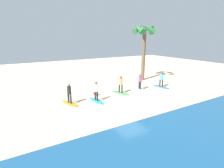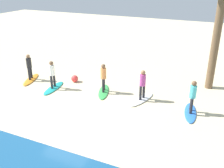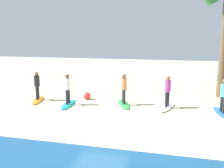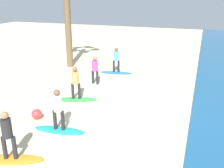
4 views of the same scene
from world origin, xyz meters
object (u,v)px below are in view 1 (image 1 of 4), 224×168
surfer_green (121,83)px  surfboard_orange (70,103)px  surfer_teal (96,89)px  palm_tree (144,35)px  surfboard_blue (161,87)px  surfboard_green (121,93)px  surfer_white (140,80)px  beach_ball (95,93)px  surfer_orange (69,92)px  surfboard_teal (96,101)px  surfer_blue (162,78)px  surfboard_white (140,89)px

surfer_green → surfboard_orange: bearing=3.1°
surfer_teal → palm_tree: (-8.44, -4.05, 4.56)m
surfboard_blue → palm_tree: palm_tree is taller
surfboard_blue → surfboard_green: same height
surfer_white → beach_ball: size_ratio=3.73×
surfer_orange → beach_ball: size_ratio=3.73×
surfer_teal → surfer_orange: (2.16, -0.50, 0.00)m
beach_ball → surfboard_teal: bearing=67.7°
surfer_blue → surfer_green: 5.01m
surfboard_green → surfer_orange: bearing=-106.8°
surfer_white → surfer_orange: size_ratio=1.00×
palm_tree → beach_ball: palm_tree is taller
surfboard_blue → surfboard_orange: bearing=-99.8°
surfer_green → palm_tree: (-5.47, -3.28, 4.56)m
surfer_teal → beach_ball: surfer_teal is taller
surfer_green → surfboard_orange: surfer_green is taller
surfer_blue → surfer_orange: bearing=-0.8°
surfboard_teal → surfer_teal: size_ratio=1.28×
surfer_teal → surfboard_teal: bearing=0.0°
surfboard_teal → surfboard_blue: bearing=85.7°
surfboard_green → surfboard_orange: bearing=-106.8°
surfboard_white → surfboard_green: 2.34m
surfboard_green → surfer_green: bearing=-0.0°
surfer_white → surfer_green: size_ratio=1.00×
surfer_blue → surfboard_orange: bearing=-0.8°
surfer_green → surfer_teal: size_ratio=1.00×
surfboard_green → surfboard_orange: size_ratio=1.00×
surfer_blue → surfboard_green: bearing=-4.8°
surfboard_white → surfer_white: 0.99m
surfboard_teal → surfboard_white: bearing=91.2°
surfboard_orange → surfer_white: bearing=73.0°
surfboard_green → surfboard_teal: same height
surfer_teal → surfboard_orange: 2.43m
surfboard_blue → surfer_green: size_ratio=1.28×
surfer_blue → palm_tree: size_ratio=0.24×
surfer_green → beach_ball: bearing=-15.6°
surfboard_blue → surfer_green: 5.10m
surfer_white → surfboard_orange: bearing=1.9°
surfboard_teal → surfer_teal: surfer_teal is taller
surfboard_white → surfer_green: 2.54m
surfer_teal → surfer_white: bearing=-172.0°
surfer_green → surfer_orange: 5.13m
surfboard_teal → palm_tree: palm_tree is taller
surfboard_blue → palm_tree: (-0.49, -3.70, 5.55)m
surfboard_green → surfboard_teal: bearing=-95.2°
palm_tree → beach_ball: 9.87m
surfer_teal → beach_ball: 1.76m
surfer_white → beach_ball: (4.72, -0.69, -0.82)m
surfboard_teal → surfer_orange: (2.16, -0.50, 0.99)m
surfer_blue → surfboard_teal: (7.96, 0.36, -0.99)m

